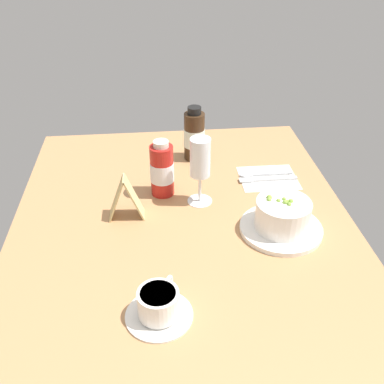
% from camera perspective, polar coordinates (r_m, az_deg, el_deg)
% --- Properties ---
extents(ground_plane, '(1.10, 0.84, 0.03)m').
position_cam_1_polar(ground_plane, '(1.09, -1.00, -5.33)').
color(ground_plane, '#B27F51').
extents(porridge_bowl, '(0.20, 0.20, 0.09)m').
position_cam_1_polar(porridge_bowl, '(1.08, 11.42, -3.15)').
color(porridge_bowl, white).
rests_on(porridge_bowl, ground_plane).
extents(cutlery_setting, '(0.14, 0.17, 0.01)m').
position_cam_1_polar(cutlery_setting, '(1.29, 9.47, 1.84)').
color(cutlery_setting, white).
rests_on(cutlery_setting, ground_plane).
extents(coffee_cup, '(0.13, 0.13, 0.06)m').
position_cam_1_polar(coffee_cup, '(0.87, -4.26, -14.18)').
color(coffee_cup, white).
rests_on(coffee_cup, ground_plane).
extents(wine_glass, '(0.07, 0.07, 0.18)m').
position_cam_1_polar(wine_glass, '(1.12, 1.05, 3.96)').
color(wine_glass, white).
rests_on(wine_glass, ground_plane).
extents(sauce_bottle_brown, '(0.06, 0.06, 0.17)m').
position_cam_1_polar(sauce_bottle_brown, '(1.35, 0.30, 7.20)').
color(sauce_bottle_brown, '#382314').
rests_on(sauce_bottle_brown, ground_plane).
extents(sauce_bottle_red, '(0.06, 0.06, 0.16)m').
position_cam_1_polar(sauce_bottle_red, '(1.18, -3.84, 2.82)').
color(sauce_bottle_red, '#B21E19').
rests_on(sauce_bottle_red, ground_plane).
extents(menu_card, '(0.05, 0.09, 0.11)m').
position_cam_1_polar(menu_card, '(1.11, -8.49, -0.70)').
color(menu_card, tan).
rests_on(menu_card, ground_plane).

